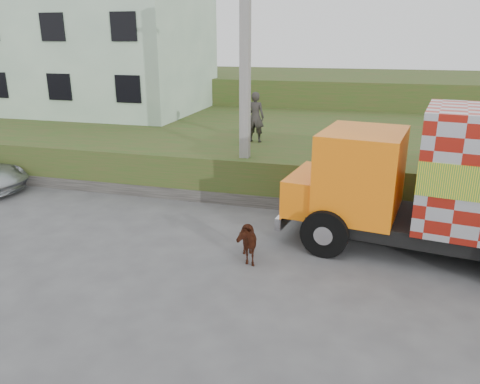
% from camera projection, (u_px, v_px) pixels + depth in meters
% --- Properties ---
extents(ground, '(120.00, 120.00, 0.00)m').
position_uv_depth(ground, '(236.00, 263.00, 11.44)').
color(ground, '#474749').
rests_on(ground, ground).
extents(embankment, '(40.00, 12.00, 1.50)m').
position_uv_depth(embankment, '(299.00, 146.00, 20.35)').
color(embankment, '#2D541C').
rests_on(embankment, ground).
extents(embankment_far, '(40.00, 12.00, 3.00)m').
position_uv_depth(embankment_far, '(327.00, 97.00, 31.09)').
color(embankment_far, '#2D541C').
rests_on(embankment_far, ground).
extents(retaining_strip, '(16.00, 0.50, 0.40)m').
position_uv_depth(retaining_strip, '(213.00, 196.00, 15.73)').
color(retaining_strip, '#595651').
rests_on(retaining_strip, ground).
extents(building, '(10.00, 8.00, 6.00)m').
position_uv_depth(building, '(104.00, 53.00, 24.71)').
color(building, silver).
rests_on(building, embankment).
extents(utility_pole, '(1.20, 0.30, 8.00)m').
position_uv_depth(utility_pole, '(245.00, 77.00, 14.62)').
color(utility_pole, gray).
rests_on(utility_pole, ground).
extents(cow, '(1.04, 1.39, 1.07)m').
position_uv_depth(cow, '(244.00, 239.00, 11.50)').
color(cow, '#38120E').
rests_on(cow, ground).
extents(pedestrian, '(0.69, 0.47, 1.87)m').
position_uv_depth(pedestrian, '(255.00, 117.00, 17.43)').
color(pedestrian, '#292724').
rests_on(pedestrian, embankment).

